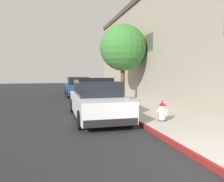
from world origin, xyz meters
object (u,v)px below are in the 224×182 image
at_px(street_tree, 123,48).
at_px(police_cruiser, 97,100).
at_px(parked_car_silver_ahead, 78,87).
at_px(fire_hydrant, 162,111).

bearing_deg(street_tree, police_cruiser, -118.64).
distance_m(police_cruiser, street_tree, 6.12).
distance_m(parked_car_silver_ahead, street_tree, 6.11).
bearing_deg(police_cruiser, street_tree, 61.36).
xyz_separation_m(police_cruiser, street_tree, (2.62, 4.79, 2.75)).
height_order(police_cruiser, street_tree, street_tree).
distance_m(police_cruiser, fire_hydrant, 2.77).
bearing_deg(fire_hydrant, police_cruiser, 138.44).
bearing_deg(police_cruiser, fire_hydrant, -41.56).
relative_size(police_cruiser, fire_hydrant, 6.37).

